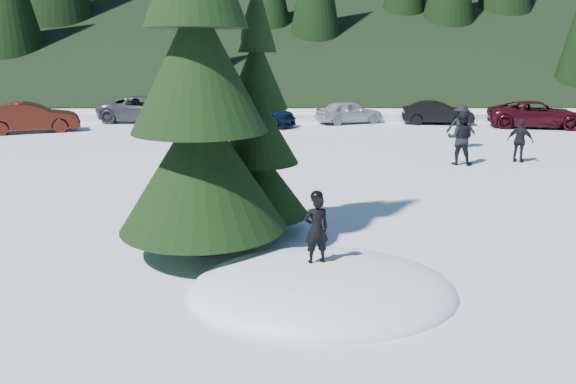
{
  "coord_description": "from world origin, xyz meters",
  "views": [
    {
      "loc": [
        -0.64,
        -8.63,
        3.92
      ],
      "look_at": [
        -0.56,
        2.4,
        1.1
      ],
      "focal_mm": 35.0,
      "sensor_mm": 36.0,
      "label": 1
    }
  ],
  "objects_px": {
    "adult_2": "(461,126)",
    "adult_1": "(520,141)",
    "spruce_short": "(258,137)",
    "car_5": "(437,113)",
    "car_1": "(31,117)",
    "car_3": "(249,112)",
    "adult_0": "(460,138)",
    "car_4": "(349,112)",
    "child_skier": "(316,229)",
    "spruce_tall": "(198,83)",
    "car_2": "(146,109)",
    "car_6": "(537,114)"
  },
  "relations": [
    {
      "from": "adult_2",
      "to": "adult_1",
      "type": "bearing_deg",
      "value": 137.0
    },
    {
      "from": "spruce_short",
      "to": "car_5",
      "type": "height_order",
      "value": "spruce_short"
    },
    {
      "from": "car_1",
      "to": "car_3",
      "type": "xyz_separation_m",
      "value": [
        10.38,
        2.16,
        -0.0
      ]
    },
    {
      "from": "adult_0",
      "to": "car_4",
      "type": "bearing_deg",
      "value": -57.61
    },
    {
      "from": "spruce_short",
      "to": "car_1",
      "type": "xyz_separation_m",
      "value": [
        -11.63,
        15.32,
        -1.38
      ]
    },
    {
      "from": "child_skier",
      "to": "adult_1",
      "type": "distance_m",
      "value": 13.38
    },
    {
      "from": "child_skier",
      "to": "car_4",
      "type": "xyz_separation_m",
      "value": [
        2.99,
        21.62,
        -0.44
      ]
    },
    {
      "from": "car_3",
      "to": "adult_2",
      "type": "bearing_deg",
      "value": -108.2
    },
    {
      "from": "adult_1",
      "to": "car_1",
      "type": "distance_m",
      "value": 21.89
    },
    {
      "from": "adult_1",
      "to": "adult_2",
      "type": "bearing_deg",
      "value": -32.63
    },
    {
      "from": "car_3",
      "to": "car_4",
      "type": "relative_size",
      "value": 1.38
    },
    {
      "from": "spruce_tall",
      "to": "adult_2",
      "type": "xyz_separation_m",
      "value": [
        8.73,
        12.18,
        -2.44
      ]
    },
    {
      "from": "spruce_tall",
      "to": "child_skier",
      "type": "relative_size",
      "value": 7.48
    },
    {
      "from": "car_3",
      "to": "car_5",
      "type": "height_order",
      "value": "car_3"
    },
    {
      "from": "spruce_short",
      "to": "car_2",
      "type": "relative_size",
      "value": 1.05
    },
    {
      "from": "spruce_short",
      "to": "child_skier",
      "type": "distance_m",
      "value": 3.43
    },
    {
      "from": "adult_0",
      "to": "car_2",
      "type": "relative_size",
      "value": 0.36
    },
    {
      "from": "spruce_tall",
      "to": "adult_0",
      "type": "relative_size",
      "value": 4.67
    },
    {
      "from": "child_skier",
      "to": "car_4",
      "type": "distance_m",
      "value": 21.83
    },
    {
      "from": "adult_1",
      "to": "car_2",
      "type": "distance_m",
      "value": 19.66
    },
    {
      "from": "adult_1",
      "to": "adult_2",
      "type": "height_order",
      "value": "adult_2"
    },
    {
      "from": "child_skier",
      "to": "car_5",
      "type": "bearing_deg",
      "value": -124.71
    },
    {
      "from": "car_2",
      "to": "car_4",
      "type": "bearing_deg",
      "value": -91.31
    },
    {
      "from": "spruce_short",
      "to": "adult_0",
      "type": "bearing_deg",
      "value": 47.83
    },
    {
      "from": "child_skier",
      "to": "car_1",
      "type": "xyz_separation_m",
      "value": [
        -12.72,
        18.4,
        -0.33
      ]
    },
    {
      "from": "spruce_tall",
      "to": "car_5",
      "type": "height_order",
      "value": "spruce_tall"
    },
    {
      "from": "adult_0",
      "to": "adult_2",
      "type": "distance_m",
      "value": 3.58
    },
    {
      "from": "car_5",
      "to": "spruce_short",
      "type": "bearing_deg",
      "value": 161.57
    },
    {
      "from": "adult_1",
      "to": "car_4",
      "type": "height_order",
      "value": "adult_1"
    },
    {
      "from": "car_2",
      "to": "adult_1",
      "type": "bearing_deg",
      "value": -123.33
    },
    {
      "from": "car_3",
      "to": "car_2",
      "type": "bearing_deg",
      "value": 91.26
    },
    {
      "from": "spruce_tall",
      "to": "car_3",
      "type": "height_order",
      "value": "spruce_tall"
    },
    {
      "from": "car_3",
      "to": "car_4",
      "type": "bearing_deg",
      "value": -60.25
    },
    {
      "from": "car_3",
      "to": "car_4",
      "type": "height_order",
      "value": "car_3"
    },
    {
      "from": "spruce_short",
      "to": "adult_2",
      "type": "relative_size",
      "value": 3.06
    },
    {
      "from": "car_2",
      "to": "car_6",
      "type": "distance_m",
      "value": 20.69
    },
    {
      "from": "adult_1",
      "to": "car_6",
      "type": "height_order",
      "value": "adult_1"
    },
    {
      "from": "spruce_short",
      "to": "car_3",
      "type": "distance_m",
      "value": 17.58
    },
    {
      "from": "car_4",
      "to": "car_5",
      "type": "bearing_deg",
      "value": -113.67
    },
    {
      "from": "car_1",
      "to": "car_4",
      "type": "relative_size",
      "value": 1.21
    },
    {
      "from": "spruce_tall",
      "to": "car_6",
      "type": "height_order",
      "value": "spruce_tall"
    },
    {
      "from": "child_skier",
      "to": "car_6",
      "type": "relative_size",
      "value": 0.24
    },
    {
      "from": "spruce_short",
      "to": "car_2",
      "type": "xyz_separation_m",
      "value": [
        -7.02,
        19.28,
        -1.39
      ]
    },
    {
      "from": "adult_2",
      "to": "car_3",
      "type": "bearing_deg",
      "value": -11.29
    },
    {
      "from": "adult_2",
      "to": "car_6",
      "type": "relative_size",
      "value": 0.36
    },
    {
      "from": "spruce_tall",
      "to": "car_1",
      "type": "distance_m",
      "value": 19.98
    },
    {
      "from": "adult_0",
      "to": "car_3",
      "type": "xyz_separation_m",
      "value": [
        -7.92,
        10.12,
        -0.2
      ]
    },
    {
      "from": "adult_0",
      "to": "adult_1",
      "type": "height_order",
      "value": "adult_0"
    },
    {
      "from": "spruce_short",
      "to": "adult_1",
      "type": "height_order",
      "value": "spruce_short"
    },
    {
      "from": "car_4",
      "to": "spruce_tall",
      "type": "bearing_deg",
      "value": 145.96
    }
  ]
}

